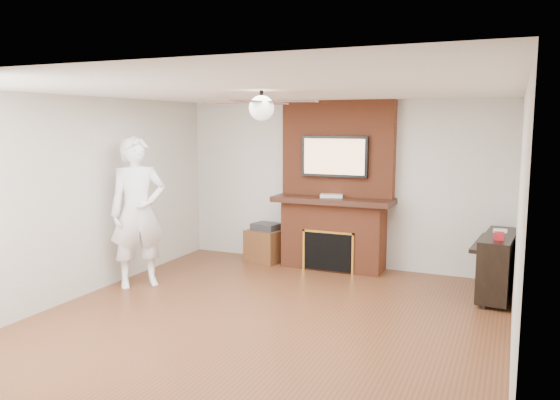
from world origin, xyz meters
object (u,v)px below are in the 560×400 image
at_px(person, 138,212).
at_px(piano, 497,264).
at_px(side_table, 266,244).
at_px(fireplace, 335,202).

relative_size(person, piano, 1.61).
distance_m(person, side_table, 2.24).
relative_size(person, side_table, 3.25).
bearing_deg(fireplace, person, -137.28).
relative_size(fireplace, person, 1.25).
height_order(side_table, piano, piano).
xyz_separation_m(side_table, piano, (3.41, -0.48, 0.15)).
bearing_deg(fireplace, side_table, -176.51).
distance_m(fireplace, person, 2.86).
bearing_deg(side_table, piano, 2.75).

